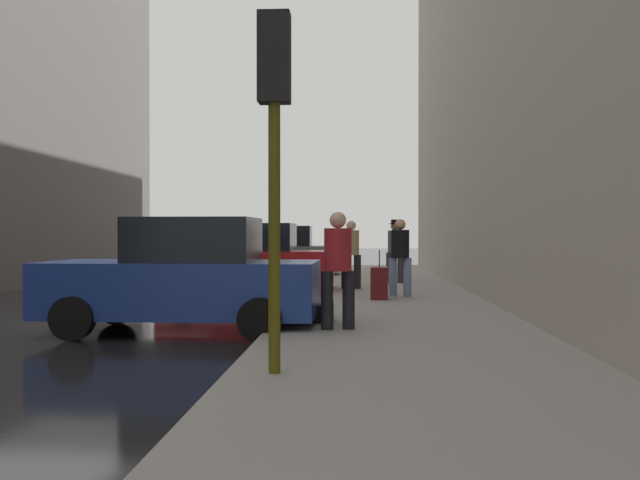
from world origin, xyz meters
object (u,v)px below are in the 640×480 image
(pedestrian_in_red_jacket, at_px, (338,264))
(duffel_bag, at_px, (323,313))
(parked_gray_coupe, at_px, (279,254))
(fire_hydrant, at_px, (316,283))
(traffic_light, at_px, (274,112))
(pedestrian_in_jeans, at_px, (400,253))
(pedestrian_with_beanie, at_px, (395,248))
(pedestrian_in_tan_coat, at_px, (351,251))
(parked_blue_sedan, at_px, (185,278))
(rolling_suitcase, at_px, (379,283))
(parked_red_hatchback, at_px, (250,261))

(pedestrian_in_red_jacket, distance_m, duffel_bag, 1.18)
(parked_gray_coupe, bearing_deg, fire_hydrant, -78.76)
(traffic_light, bearing_deg, parked_gray_coupe, 96.19)
(pedestrian_in_jeans, relative_size, pedestrian_in_red_jacket, 1.00)
(traffic_light, bearing_deg, pedestrian_with_beanie, 81.73)
(pedestrian_in_tan_coat, bearing_deg, parked_blue_sedan, -109.81)
(pedestrian_with_beanie, xyz_separation_m, rolling_suitcase, (-0.58, -4.88, -0.65))
(rolling_suitcase, bearing_deg, parked_gray_coupe, 109.22)
(parked_red_hatchback, height_order, pedestrian_in_red_jacket, pedestrian_in_red_jacket)
(parked_red_hatchback, distance_m, fire_hydrant, 3.09)
(parked_red_hatchback, xyz_separation_m, traffic_light, (1.85, -10.48, 1.91))
(parked_blue_sedan, bearing_deg, parked_red_hatchback, 90.00)
(pedestrian_in_red_jacket, bearing_deg, traffic_light, -99.47)
(fire_hydrant, height_order, pedestrian_in_jeans, pedestrian_in_jeans)
(pedestrian_with_beanie, distance_m, rolling_suitcase, 4.95)
(pedestrian_in_tan_coat, bearing_deg, pedestrian_with_beanie, 59.76)
(parked_gray_coupe, height_order, fire_hydrant, parked_gray_coupe)
(pedestrian_in_tan_coat, distance_m, duffel_bag, 6.84)
(parked_red_hatchback, bearing_deg, fire_hydrant, -53.97)
(fire_hydrant, height_order, rolling_suitcase, rolling_suitcase)
(parked_gray_coupe, xyz_separation_m, pedestrian_in_jeans, (3.63, -8.36, 0.26))
(parked_red_hatchback, height_order, duffel_bag, parked_red_hatchback)
(fire_hydrant, relative_size, rolling_suitcase, 0.68)
(parked_red_hatchback, relative_size, fire_hydrant, 6.01)
(duffel_bag, bearing_deg, parked_red_hatchback, 108.49)
(pedestrian_in_red_jacket, bearing_deg, parked_red_hatchback, 108.37)
(parked_red_hatchback, xyz_separation_m, pedestrian_in_jeans, (3.63, -1.76, 0.26))
(fire_hydrant, relative_size, traffic_light, 0.20)
(traffic_light, distance_m, pedestrian_in_red_jacket, 3.70)
(pedestrian_in_jeans, height_order, pedestrian_in_tan_coat, same)
(pedestrian_in_red_jacket, bearing_deg, pedestrian_in_jeans, 77.32)
(fire_hydrant, distance_m, pedestrian_in_red_jacket, 4.82)
(parked_gray_coupe, distance_m, fire_hydrant, 9.26)
(pedestrian_with_beanie, bearing_deg, parked_gray_coupe, 131.95)
(fire_hydrant, xyz_separation_m, rolling_suitcase, (1.34, 0.05, -0.01))
(duffel_bag, bearing_deg, parked_gray_coupe, 99.36)
(traffic_light, distance_m, pedestrian_with_beanie, 13.17)
(parked_red_hatchback, relative_size, duffel_bag, 9.62)
(fire_hydrant, distance_m, traffic_light, 8.32)
(traffic_light, xyz_separation_m, pedestrian_in_red_jacket, (0.54, 3.26, -1.65))
(parked_gray_coupe, relative_size, pedestrian_in_tan_coat, 2.47)
(parked_gray_coupe, bearing_deg, duffel_bag, -80.64)
(parked_gray_coupe, height_order, traffic_light, traffic_light)
(pedestrian_in_jeans, distance_m, pedestrian_with_beanie, 4.21)
(traffic_light, height_order, pedestrian_in_red_jacket, traffic_light)
(rolling_suitcase, bearing_deg, parked_blue_sedan, -126.84)
(duffel_bag, bearing_deg, pedestrian_with_beanie, 79.84)
(parked_red_hatchback, bearing_deg, pedestrian_in_jeans, -25.93)
(parked_red_hatchback, distance_m, pedestrian_in_jeans, 4.04)
(rolling_suitcase, bearing_deg, duffel_bag, -104.14)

